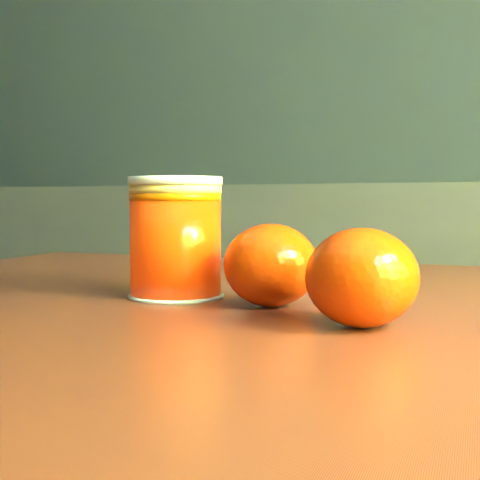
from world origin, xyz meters
The scene contains 4 objects.
kitchen_counter centered at (0.00, 1.45, 0.45)m, with size 3.15×0.60×0.90m, color #505155.
juice_glass centered at (0.59, 0.27, 0.84)m, with size 0.07×0.07×0.09m.
orange_front centered at (0.68, 0.27, 0.82)m, with size 0.07×0.07×0.06m, color red.
orange_extra centered at (0.76, 0.23, 0.82)m, with size 0.07×0.07×0.06m, color red.
Camera 1 is at (0.90, -0.14, 0.87)m, focal length 50.00 mm.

